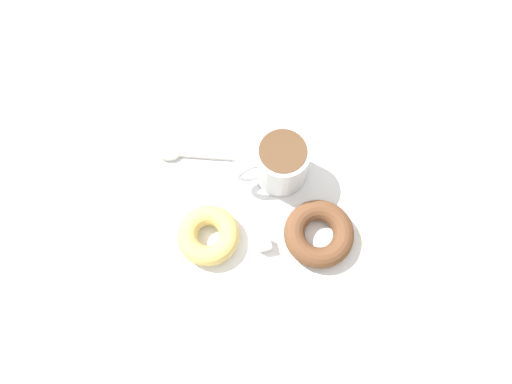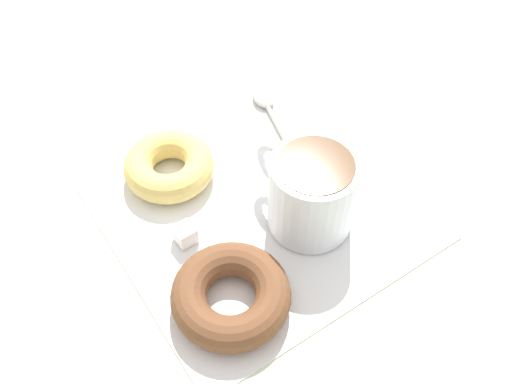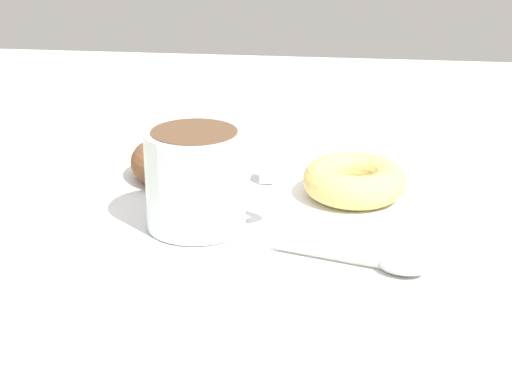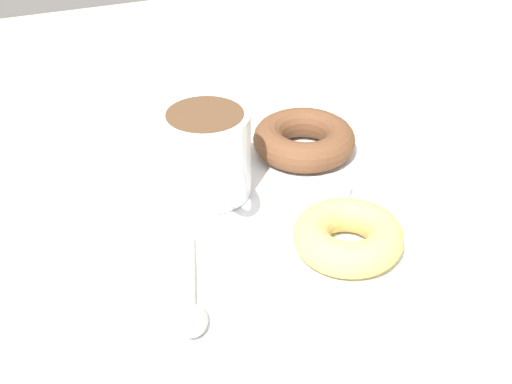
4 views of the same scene
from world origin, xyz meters
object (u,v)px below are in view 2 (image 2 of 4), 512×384
spoon (268,106)px  sugar_cube (185,234)px  coffee_cup (311,192)px  donut_near_cup (169,166)px  donut_far (231,295)px

spoon → sugar_cube: sugar_cube is taller
coffee_cup → donut_near_cup: bearing=-147.6°
donut_far → spoon: size_ratio=0.88×
donut_near_cup → spoon: bearing=99.0°
sugar_cube → donut_near_cup: bearing=159.6°
coffee_cup → donut_far: bearing=-73.6°
donut_far → sugar_cube: bearing=177.9°
donut_near_cup → spoon: (-2.31, 14.55, -1.13)cm
coffee_cup → spoon: (-15.24, 6.33, -3.92)cm
coffee_cup → sugar_cube: (-4.94, -11.20, -3.37)cm
donut_far → sugar_cube: donut_far is taller
coffee_cup → donut_near_cup: 15.58cm
coffee_cup → donut_near_cup: (-12.93, -8.22, -2.79)cm
coffee_cup → sugar_cube: size_ratio=6.08×
coffee_cup → donut_far: (3.39, -11.50, -2.73)cm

